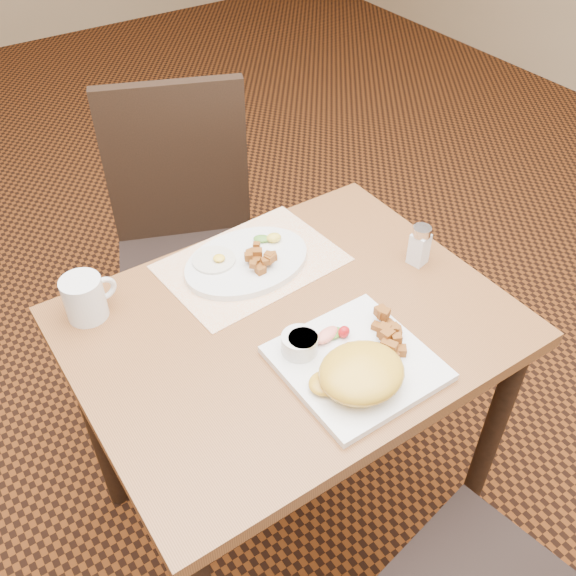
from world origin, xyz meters
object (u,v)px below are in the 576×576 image
(plate_oval, at_px, (247,262))
(coffee_mug, at_px, (85,298))
(table, at_px, (291,355))
(plate_square, at_px, (356,363))
(chair_far, at_px, (186,234))
(salt_shaker, at_px, (420,245))

(plate_oval, distance_m, coffee_mug, 0.37)
(table, bearing_deg, plate_square, -78.77)
(table, height_order, chair_far, chair_far)
(plate_square, height_order, coffee_mug, coffee_mug)
(plate_square, height_order, salt_shaker, salt_shaker)
(table, xyz_separation_m, salt_shaker, (0.36, -0.00, 0.16))
(plate_oval, bearing_deg, coffee_mug, 172.75)
(plate_square, height_order, plate_oval, plate_oval)
(chair_far, xyz_separation_m, plate_oval, (-0.05, -0.45, 0.22))
(plate_oval, relative_size, salt_shaker, 3.05)
(plate_oval, relative_size, coffee_mug, 2.60)
(table, distance_m, plate_square, 0.22)
(plate_oval, height_order, salt_shaker, salt_shaker)
(chair_far, bearing_deg, coffee_mug, 66.47)
(plate_oval, bearing_deg, table, -94.88)
(chair_far, relative_size, plate_square, 3.46)
(plate_square, relative_size, coffee_mug, 2.39)
(plate_square, relative_size, plate_oval, 0.92)
(salt_shaker, xyz_separation_m, coffee_mug, (-0.70, 0.26, -0.00))
(plate_square, bearing_deg, coffee_mug, 131.49)
(plate_oval, distance_m, salt_shaker, 0.40)
(plate_square, xyz_separation_m, salt_shaker, (0.32, 0.17, 0.04))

